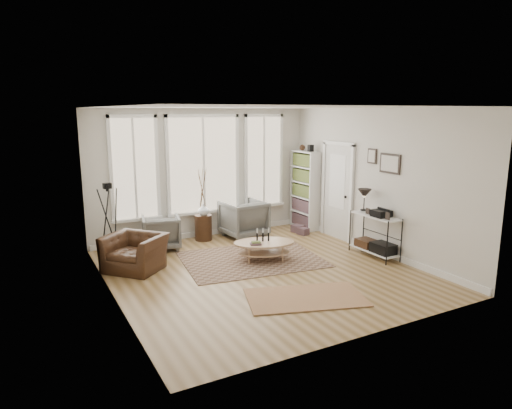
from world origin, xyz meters
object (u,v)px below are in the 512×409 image
low_shelf (375,231)px  side_table (203,206)px  accent_chair (135,253)px  coffee_table (264,246)px  armchair_right (244,219)px  bookcase (305,190)px  armchair_left (161,232)px

low_shelf → side_table: size_ratio=0.81×
accent_chair → coffee_table: bearing=31.6°
coffee_table → armchair_right: bearing=75.8°
low_shelf → side_table: (-2.55, 2.70, 0.26)m
bookcase → armchair_left: 3.67m
low_shelf → armchair_right: size_ratio=1.41×
low_shelf → coffee_table: size_ratio=0.97×
armchair_left → side_table: bearing=-156.5°
low_shelf → armchair_left: bearing=145.0°
armchair_right → side_table: side_table is taller
low_shelf → armchair_right: (-1.62, 2.53, -0.09)m
coffee_table → armchair_right: 1.78m
low_shelf → coffee_table: low_shelf is taller
bookcase → armchair_right: (-1.68, 0.01, -0.54)m
armchair_right → side_table: (-0.92, 0.17, 0.35)m
low_shelf → accent_chair: (-4.37, 1.46, -0.19)m
armchair_left → side_table: 1.12m
coffee_table → accent_chair: bearing=164.1°
armchair_right → accent_chair: bearing=16.5°
bookcase → low_shelf: (-0.06, -2.52, -0.44)m
accent_chair → bookcase: bearing=60.9°
bookcase → accent_chair: bearing=-166.6°
coffee_table → armchair_left: 2.27m
side_table → accent_chair: (-1.83, -1.23, -0.45)m
bookcase → side_table: bookcase is taller
coffee_table → accent_chair: size_ratio=1.36×
bookcase → armchair_left: bearing=-179.7°
armchair_right → armchair_left: bearing=-3.9°
bookcase → armchair_right: 1.76m
armchair_right → accent_chair: (-2.75, -1.07, -0.10)m
armchair_left → low_shelf: bearing=157.6°
coffee_table → accent_chair: 2.41m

